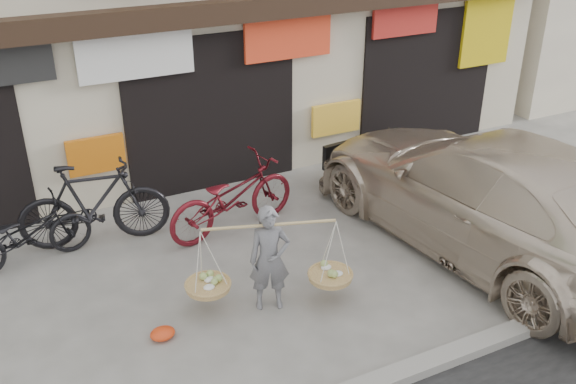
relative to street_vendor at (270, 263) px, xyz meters
name	(u,v)px	position (x,y,z in m)	size (l,w,h in m)	color
ground	(307,287)	(0.62, 0.14, -0.65)	(70.00, 70.00, 0.00)	gray
kerb	(392,377)	(0.62, -1.86, -0.59)	(70.00, 0.25, 0.12)	gray
street_vendor	(270,263)	(0.00, 0.00, 0.00)	(2.05, 1.04, 1.42)	slate
bike_0	(26,234)	(-2.66, 2.42, -0.16)	(0.64, 1.83, 0.96)	black
bike_1	(94,204)	(-1.66, 2.57, 0.01)	(0.62, 2.19, 1.32)	black
bike_2	(232,197)	(0.30, 2.03, -0.07)	(0.77, 2.20, 1.16)	#570F16
suv	(487,193)	(3.46, -0.03, 0.23)	(3.12, 6.28, 1.75)	beige
red_bag	(163,333)	(-1.44, -0.02, -0.58)	(0.31, 0.25, 0.14)	red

